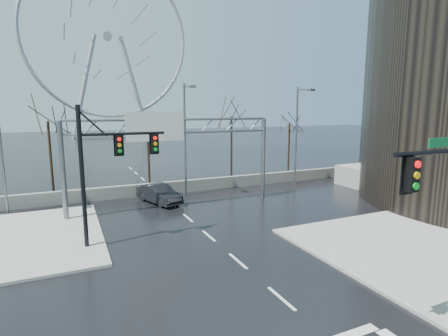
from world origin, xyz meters
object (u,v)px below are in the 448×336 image
signal_mast_far (103,163)px  car (159,194)px  ferris_wheel (108,43)px  sign_gantry (170,143)px

signal_mast_far → car: bearing=58.1°
signal_mast_far → ferris_wheel: 89.30m
sign_gantry → ferris_wheel: size_ratio=0.32×
ferris_wheel → sign_gantry: bearing=-93.8°
sign_gantry → car: sign_gantry is taller
signal_mast_far → car: signal_mast_far is taller
signal_mast_far → sign_gantry: size_ratio=0.49×
sign_gantry → ferris_wheel: (5.38, 80.04, 20.95)m
sign_gantry → car: (-0.48, 2.04, -4.39)m
sign_gantry → ferris_wheel: 82.91m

